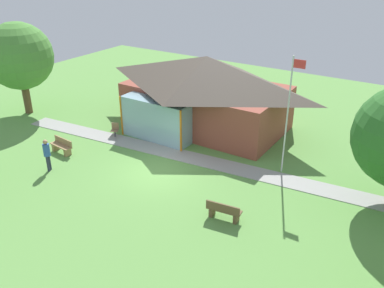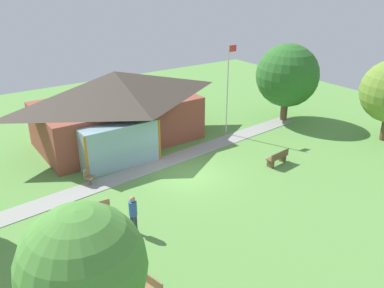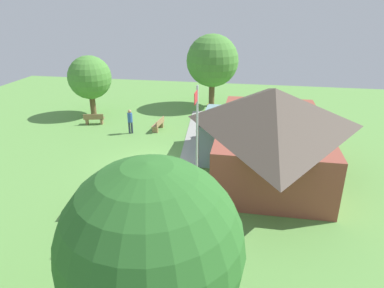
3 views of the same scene
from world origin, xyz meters
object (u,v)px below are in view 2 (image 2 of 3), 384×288
Objects in this scene: flagpole at (228,86)px; tree_east_hedge at (287,76)px; pavilion at (117,107)px; bench_mid_left at (95,213)px; bench_mid_right at (278,158)px; bench_front_left at (144,286)px; patio_chair_west at (89,177)px; tree_lawn_corner at (83,267)px; visitor_strolling_lawn at (133,212)px.

flagpole reaches higher than tree_east_hedge.
bench_mid_left is (-4.74, -7.54, -1.96)m from pavilion.
tree_east_hedge is at bearing 33.98° from bench_mid_right.
bench_front_left is (-11.56, -9.79, -2.91)m from flagpole.
patio_chair_west is at bearing -22.56° from bench_front_left.
flagpole is 1.26× the size of tree_lawn_corner.
bench_mid_right is (5.92, -8.15, -1.96)m from pavilion.
bench_mid_left is at bearing 44.76° from patio_chair_west.
patio_chair_west is (-9.64, 3.85, 0.01)m from bench_mid_right.
tree_lawn_corner is (-7.35, -13.78, 0.70)m from pavilion.
bench_front_left is 1.01× the size of bench_mid_right.
flagpole is at bearing -24.09° from pavilion.
tree_lawn_corner is at bearing 41.30° from patio_chair_west.
bench_mid_right is (11.00, 4.54, 0.00)m from bench_front_left.
visitor_strolling_lawn is 16.77m from tree_east_hedge.
bench_front_left is at bearing 91.81° from bench_mid_left.
patio_chair_west is (-3.72, -4.29, -1.95)m from pavilion.
bench_mid_left is at bearing -17.13° from bench_front_left.
patio_chair_west is 5.04m from visitor_strolling_lawn.
bench_front_left is 8.50m from patio_chair_west.
visitor_strolling_lawn is (-0.00, -5.00, 0.61)m from patio_chair_west.
tree_east_hedge is at bearing -159.40° from bench_mid_left.
flagpole is at bearing -151.96° from bench_mid_left.
patio_chair_west reaches higher than bench_front_left.
bench_front_left and bench_mid_left have the same top height.
flagpole is 5.23m from tree_east_hedge.
patio_chair_west is 0.16× the size of tree_east_hedge.
patio_chair_west is at bearing -101.89° from bench_mid_left.
tree_lawn_corner is at bearing 102.49° from bench_front_left.
bench_front_left is 3.71m from visitor_strolling_lawn.
pavilion is 10.26m from bench_mid_right.
tree_east_hedge is at bearing 156.56° from patio_chair_west.
flagpole is at bearing 177.54° from tree_east_hedge.
bench_front_left is 0.33× the size of tree_lawn_corner.
pavilion is 6.94× the size of bench_mid_left.
bench_mid_right is at bearing 68.24° from visitor_strolling_lawn.
flagpole reaches higher than bench_front_left.
flagpole is 3.86× the size of bench_front_left.
tree_lawn_corner is (-13.83, -10.89, -0.25)m from flagpole.
patio_chair_west is at bearing 151.20° from bench_mid_right.
tree_east_hedge is at bearing -73.69° from bench_front_left.
bench_mid_left is 0.28× the size of tree_east_hedge.
bench_mid_left is at bearing 169.73° from bench_mid_right.
pavilion is 10.10m from visitor_strolling_lawn.
bench_mid_left is at bearing -122.16° from pavilion.
bench_mid_right is 8.20m from tree_east_hedge.
pavilion reaches higher than bench_mid_left.
tree_lawn_corner reaches higher than pavilion.
flagpole is at bearing 38.22° from tree_lawn_corner.
pavilion is at bearing -158.69° from patio_chair_west.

